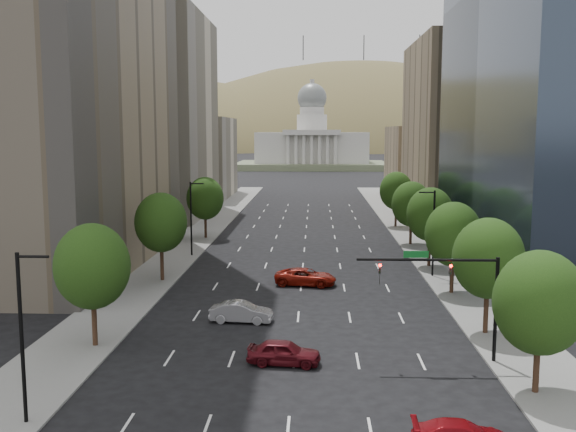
# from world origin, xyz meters

# --- Properties ---
(sidewalk_left) EXTENTS (6.00, 200.00, 0.15)m
(sidewalk_left) POSITION_xyz_m (-15.50, 60.00, 0.07)
(sidewalk_left) COLOR slate
(sidewalk_left) RESTS_ON ground
(sidewalk_right) EXTENTS (6.00, 200.00, 0.15)m
(sidewalk_right) POSITION_xyz_m (15.50, 60.00, 0.07)
(sidewalk_right) COLOR slate
(sidewalk_right) RESTS_ON ground
(midrise_cream_left) EXTENTS (14.00, 30.00, 35.00)m
(midrise_cream_left) POSITION_xyz_m (-25.00, 103.00, 17.50)
(midrise_cream_left) COLOR beige
(midrise_cream_left) RESTS_ON ground
(filler_left) EXTENTS (14.00, 26.00, 18.00)m
(filler_left) POSITION_xyz_m (-25.00, 136.00, 9.00)
(filler_left) COLOR beige
(filler_left) RESTS_ON ground
(parking_tan_right) EXTENTS (14.00, 30.00, 30.00)m
(parking_tan_right) POSITION_xyz_m (25.00, 100.00, 15.00)
(parking_tan_right) COLOR #8C7759
(parking_tan_right) RESTS_ON ground
(filler_right) EXTENTS (14.00, 26.00, 16.00)m
(filler_right) POSITION_xyz_m (25.00, 133.00, 8.00)
(filler_right) COLOR #8C7759
(filler_right) RESTS_ON ground
(tree_right_0) EXTENTS (5.20, 5.20, 8.39)m
(tree_right_0) POSITION_xyz_m (14.00, 25.00, 5.39)
(tree_right_0) COLOR #382316
(tree_right_0) RESTS_ON ground
(tree_right_1) EXTENTS (5.20, 5.20, 8.75)m
(tree_right_1) POSITION_xyz_m (14.00, 36.00, 5.75)
(tree_right_1) COLOR #382316
(tree_right_1) RESTS_ON ground
(tree_right_2) EXTENTS (5.20, 5.20, 8.61)m
(tree_right_2) POSITION_xyz_m (14.00, 48.00, 5.60)
(tree_right_2) COLOR #382316
(tree_right_2) RESTS_ON ground
(tree_right_3) EXTENTS (5.20, 5.20, 8.89)m
(tree_right_3) POSITION_xyz_m (14.00, 60.00, 5.89)
(tree_right_3) COLOR #382316
(tree_right_3) RESTS_ON ground
(tree_right_4) EXTENTS (5.20, 5.20, 8.46)m
(tree_right_4) POSITION_xyz_m (14.00, 74.00, 5.46)
(tree_right_4) COLOR #382316
(tree_right_4) RESTS_ON ground
(tree_right_5) EXTENTS (5.20, 5.20, 8.75)m
(tree_right_5) POSITION_xyz_m (14.00, 90.00, 5.75)
(tree_right_5) COLOR #382316
(tree_right_5) RESTS_ON ground
(tree_left_0) EXTENTS (5.20, 5.20, 8.75)m
(tree_left_0) POSITION_xyz_m (-14.00, 32.00, 5.75)
(tree_left_0) COLOR #382316
(tree_left_0) RESTS_ON ground
(tree_left_1) EXTENTS (5.20, 5.20, 8.97)m
(tree_left_1) POSITION_xyz_m (-14.00, 52.00, 5.96)
(tree_left_1) COLOR #382316
(tree_left_1) RESTS_ON ground
(tree_left_2) EXTENTS (5.20, 5.20, 8.68)m
(tree_left_2) POSITION_xyz_m (-14.00, 78.00, 5.68)
(tree_left_2) COLOR #382316
(tree_left_2) RESTS_ON ground
(streetlight_rn) EXTENTS (1.70, 0.20, 9.00)m
(streetlight_rn) POSITION_xyz_m (13.44, 55.00, 4.84)
(streetlight_rn) COLOR black
(streetlight_rn) RESTS_ON ground
(streetlight_ls) EXTENTS (1.70, 0.20, 9.00)m
(streetlight_ls) POSITION_xyz_m (-13.44, 20.00, 4.84)
(streetlight_ls) COLOR black
(streetlight_ls) RESTS_ON ground
(streetlight_ln) EXTENTS (1.70, 0.20, 9.00)m
(streetlight_ln) POSITION_xyz_m (-13.44, 65.00, 4.84)
(streetlight_ln) COLOR black
(streetlight_ln) RESTS_ON ground
(traffic_signal) EXTENTS (9.12, 0.40, 7.38)m
(traffic_signal) POSITION_xyz_m (10.53, 30.00, 5.17)
(traffic_signal) COLOR black
(traffic_signal) RESTS_ON ground
(capitol) EXTENTS (60.00, 40.00, 35.20)m
(capitol) POSITION_xyz_m (0.00, 249.71, 8.58)
(capitol) COLOR #596647
(capitol) RESTS_ON ground
(foothills) EXTENTS (720.00, 413.00, 263.00)m
(foothills) POSITION_xyz_m (34.67, 599.39, -37.78)
(foothills) COLOR brown
(foothills) RESTS_ON ground
(car_maroon) EXTENTS (4.90, 2.34, 1.62)m
(car_maroon) POSITION_xyz_m (-0.65, 29.15, 0.81)
(car_maroon) COLOR #4C0C13
(car_maroon) RESTS_ON ground
(car_silver) EXTENTS (5.06, 2.13, 1.63)m
(car_silver) POSITION_xyz_m (-4.46, 38.35, 0.81)
(car_silver) COLOR #99999E
(car_silver) RESTS_ON ground
(car_red_far) EXTENTS (6.30, 3.55, 1.66)m
(car_red_far) POSITION_xyz_m (0.43, 50.90, 0.83)
(car_red_far) COLOR maroon
(car_red_far) RESTS_ON ground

